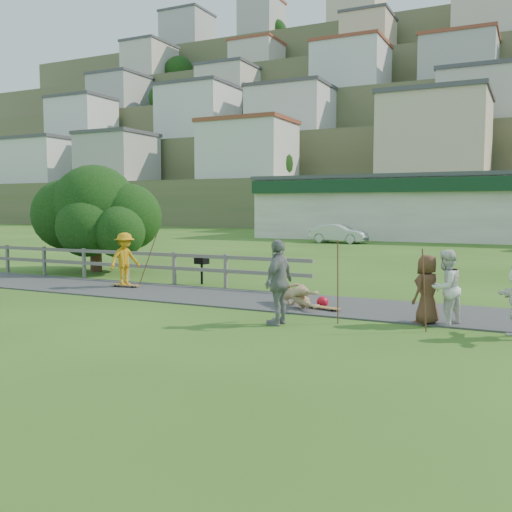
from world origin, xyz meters
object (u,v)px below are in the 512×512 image
(skater_rider, at_px, (125,262))
(tree, at_px, (95,227))
(spectator_c, at_px, (427,290))
(bbq, at_px, (202,271))
(car_silver, at_px, (339,233))
(skater_fallen, at_px, (296,295))
(spectator_b, at_px, (279,282))
(spectator_a, at_px, (446,288))

(skater_rider, xyz_separation_m, tree, (-4.14, 3.31, 0.95))
(skater_rider, height_order, spectator_c, skater_rider)
(spectator_c, distance_m, bbq, 8.74)
(spectator_c, xyz_separation_m, car_silver, (-10.50, 26.61, -0.10))
(skater_fallen, height_order, spectator_c, spectator_c)
(spectator_c, distance_m, car_silver, 28.60)
(skater_rider, xyz_separation_m, spectator_c, (9.75, -1.62, -0.06))
(spectator_b, xyz_separation_m, bbq, (-5.02, 4.95, -0.50))
(spectator_a, bearing_deg, skater_fallen, -69.16)
(spectator_c, distance_m, tree, 14.77)
(car_silver, height_order, bbq, car_silver)
(skater_rider, distance_m, spectator_c, 9.88)
(skater_rider, bearing_deg, skater_fallen, -83.48)
(spectator_b, xyz_separation_m, car_silver, (-7.52, 28.05, -0.27))
(spectator_b, relative_size, spectator_c, 1.22)
(spectator_a, relative_size, bbq, 1.85)
(skater_rider, relative_size, spectator_b, 0.89)
(tree, relative_size, bbq, 6.03)
(skater_rider, bearing_deg, spectator_b, -99.27)
(car_silver, distance_m, bbq, 23.24)
(skater_rider, distance_m, spectator_b, 7.43)
(bbq, bearing_deg, skater_rider, -120.49)
(skater_fallen, xyz_separation_m, spectator_a, (3.79, -0.59, 0.51))
(skater_rider, relative_size, car_silver, 0.41)
(spectator_c, relative_size, car_silver, 0.38)
(skater_fallen, relative_size, car_silver, 0.45)
(skater_rider, relative_size, bbq, 1.86)
(spectator_a, relative_size, car_silver, 0.41)
(spectator_c, height_order, car_silver, spectator_c)
(car_silver, bearing_deg, spectator_b, -158.69)
(spectator_b, bearing_deg, spectator_a, 117.65)
(spectator_c, bearing_deg, car_silver, -133.33)
(skater_fallen, relative_size, spectator_a, 1.09)
(skater_rider, distance_m, skater_fallen, 6.44)
(spectator_b, height_order, tree, tree)
(spectator_c, bearing_deg, spectator_b, -39.04)
(spectator_b, xyz_separation_m, spectator_c, (2.98, 1.44, -0.17))
(spectator_a, bearing_deg, tree, -79.11)
(spectator_a, xyz_separation_m, bbq, (-8.39, 3.43, -0.39))
(spectator_a, height_order, spectator_c, spectator_a)
(skater_fallen, xyz_separation_m, spectator_b, (0.42, -2.11, 0.62))
(skater_fallen, relative_size, spectator_b, 0.96)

